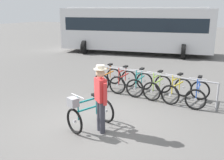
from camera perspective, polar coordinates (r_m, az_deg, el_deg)
ground_plane at (r=7.19m, az=-3.98°, el=-9.53°), size 80.00×80.00×0.00m
bike_rack_rail at (r=9.14m, az=8.17°, el=0.53°), size 4.60×0.42×0.88m
racked_bike_orange at (r=10.25m, az=-0.89°, el=0.41°), size 0.68×1.10×0.97m
racked_bike_red at (r=9.89m, az=2.48°, el=-0.17°), size 0.68×1.13×0.98m
racked_bike_teal at (r=9.57m, az=6.08°, el=-0.78°), size 0.71×1.13×0.97m
racked_bike_lime at (r=9.29m, az=9.93°, el=-1.44°), size 0.73×1.13×0.97m
racked_bike_yellow at (r=9.05m, az=13.99°, el=-2.12°), size 0.84×1.20×0.97m
racked_bike_blue at (r=8.87m, az=18.25°, el=-2.83°), size 0.72×1.15×0.98m
featured_bicycle at (r=6.77m, az=-5.24°, el=-7.10°), size 0.99×1.26×0.97m
person_with_featured_bike at (r=6.41m, az=-2.47°, el=-3.55°), size 0.44×0.37×1.72m
bus_distant at (r=18.04m, az=5.23°, el=11.33°), size 10.30×4.70×3.08m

